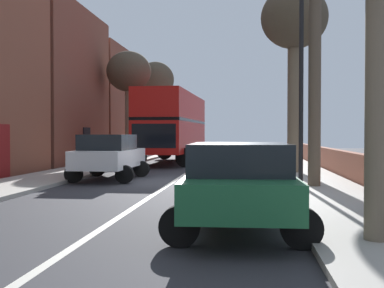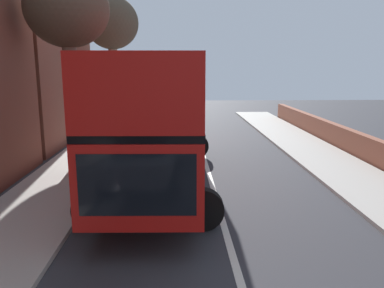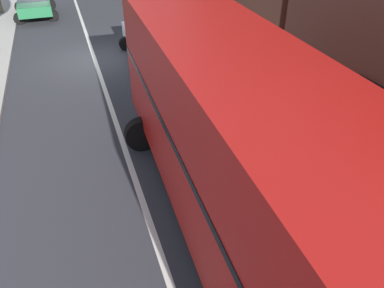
# 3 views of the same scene
# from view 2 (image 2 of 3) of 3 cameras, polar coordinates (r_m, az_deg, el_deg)

# --- Properties ---
(double_decker_bus) EXTENTS (3.78, 10.75, 4.06)m
(double_decker_bus) POSITION_cam_2_polar(r_m,az_deg,el_deg) (12.25, -4.96, 4.71)
(double_decker_bus) COLOR red
(double_decker_bus) RESTS_ON ground
(street_tree_left_2) EXTENTS (3.01, 3.01, 7.52)m
(street_tree_left_2) POSITION_cam_2_polar(r_m,az_deg,el_deg) (23.13, -11.82, 16.79)
(street_tree_left_2) COLOR #7A6B56
(street_tree_left_2) RESTS_ON sidewalk_left
(street_tree_left_4) EXTENTS (2.80, 2.80, 6.83)m
(street_tree_left_4) POSITION_cam_2_polar(r_m,az_deg,el_deg) (14.19, -18.03, 17.91)
(street_tree_left_4) COLOR #7A6B56
(street_tree_left_4) RESTS_ON sidewalk_left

